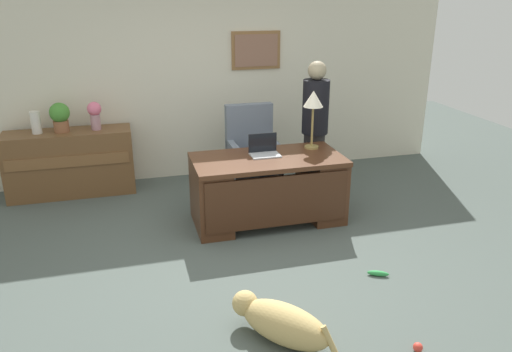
% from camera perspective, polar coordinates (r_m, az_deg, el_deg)
% --- Properties ---
extents(ground_plane, '(12.00, 12.00, 0.00)m').
position_cam_1_polar(ground_plane, '(4.91, -1.12, -9.61)').
color(ground_plane, '#4C5651').
extents(back_wall, '(7.00, 0.16, 2.70)m').
position_cam_1_polar(back_wall, '(6.89, -6.55, 11.08)').
color(back_wall, beige).
rests_on(back_wall, ground_plane).
extents(desk, '(1.64, 0.82, 0.75)m').
position_cam_1_polar(desk, '(5.54, 1.39, -1.32)').
color(desk, '#4C2B19').
rests_on(desk, ground_plane).
extents(credenza, '(1.53, 0.50, 0.82)m').
position_cam_1_polar(credenza, '(6.73, -20.28, 1.41)').
color(credenza, brown).
rests_on(credenza, ground_plane).
extents(armchair, '(0.60, 0.59, 1.11)m').
position_cam_1_polar(armchair, '(6.34, -0.43, 2.39)').
color(armchair, slate).
rests_on(armchair, ground_plane).
extents(person_standing, '(0.32, 0.32, 1.67)m').
position_cam_1_polar(person_standing, '(6.21, 6.68, 5.43)').
color(person_standing, '#262323').
rests_on(person_standing, ground_plane).
extents(dog_lying, '(0.70, 0.75, 0.30)m').
position_cam_1_polar(dog_lying, '(3.87, 2.82, -16.20)').
color(dog_lying, tan).
rests_on(dog_lying, ground_plane).
extents(laptop, '(0.32, 0.22, 0.22)m').
position_cam_1_polar(laptop, '(5.52, 0.91, 3.00)').
color(laptop, '#B2B5BA').
rests_on(laptop, desk).
extents(desk_lamp, '(0.22, 0.22, 0.66)m').
position_cam_1_polar(desk_lamp, '(5.67, 6.51, 8.26)').
color(desk_lamp, '#9E8447').
rests_on(desk_lamp, desk).
extents(vase_with_flowers, '(0.17, 0.17, 0.35)m').
position_cam_1_polar(vase_with_flowers, '(6.55, -17.82, 6.75)').
color(vase_with_flowers, '#B2818C').
rests_on(vase_with_flowers, credenza).
extents(vase_empty, '(0.12, 0.12, 0.27)m').
position_cam_1_polar(vase_empty, '(6.63, -23.69, 5.57)').
color(vase_empty, silver).
rests_on(vase_empty, credenza).
extents(potted_plant, '(0.24, 0.24, 0.36)m').
position_cam_1_polar(potted_plant, '(6.58, -21.34, 6.36)').
color(potted_plant, brown).
rests_on(potted_plant, credenza).
extents(dog_toy_ball, '(0.07, 0.07, 0.07)m').
position_cam_1_polar(dog_toy_ball, '(4.01, 17.88, -17.99)').
color(dog_toy_ball, '#E53F33').
rests_on(dog_toy_ball, ground_plane).
extents(dog_toy_bone, '(0.20, 0.13, 0.05)m').
position_cam_1_polar(dog_toy_bone, '(4.80, 13.67, -10.68)').
color(dog_toy_bone, green).
rests_on(dog_toy_bone, ground_plane).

